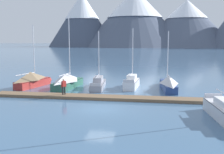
% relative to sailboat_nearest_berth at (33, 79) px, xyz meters
% --- Properties ---
extents(ground_plane, '(700.00, 700.00, 0.00)m').
position_rel_sailboat_nearest_berth_xyz_m(ground_plane, '(10.89, -9.23, -0.95)').
color(ground_plane, '#426689').
extents(mountain_west_summit, '(56.27, 56.27, 43.92)m').
position_rel_sailboat_nearest_berth_xyz_m(mountain_west_summit, '(-47.68, 187.09, 22.26)').
color(mountain_west_summit, '#424C60').
rests_on(mountain_west_summit, ground).
extents(mountain_central_massif, '(88.13, 88.13, 46.79)m').
position_rel_sailboat_nearest_berth_xyz_m(mountain_central_massif, '(-3.90, 191.29, 23.85)').
color(mountain_central_massif, '#4C566B').
rests_on(mountain_central_massif, ground).
extents(mountain_shoulder_ridge, '(78.60, 78.60, 37.12)m').
position_rel_sailboat_nearest_berth_xyz_m(mountain_shoulder_ridge, '(37.52, 190.23, 18.34)').
color(mountain_shoulder_ridge, '#4C566B').
rests_on(mountain_shoulder_ridge, ground).
extents(dock, '(24.78, 2.23, 0.30)m').
position_rel_sailboat_nearest_berth_xyz_m(dock, '(10.89, -5.23, -0.81)').
color(dock, brown).
rests_on(dock, ground).
extents(sailboat_nearest_berth, '(2.78, 6.66, 7.82)m').
position_rel_sailboat_nearest_berth_xyz_m(sailboat_nearest_berth, '(0.00, 0.00, 0.00)').
color(sailboat_nearest_berth, '#B2332D').
rests_on(sailboat_nearest_berth, ground).
extents(sailboat_second_berth, '(2.45, 6.94, 8.90)m').
position_rel_sailboat_nearest_berth_xyz_m(sailboat_second_berth, '(4.67, 0.13, -0.06)').
color(sailboat_second_berth, '#336B56').
rests_on(sailboat_second_berth, ground).
extents(sailboat_mid_dock_port, '(2.11, 7.44, 7.09)m').
position_rel_sailboat_nearest_berth_xyz_m(sailboat_mid_dock_port, '(8.41, 1.09, -0.41)').
color(sailboat_mid_dock_port, '#93939E').
rests_on(sailboat_mid_dock_port, ground).
extents(sailboat_mid_dock_starboard, '(1.74, 5.47, 7.42)m').
position_rel_sailboat_nearest_berth_xyz_m(sailboat_mid_dock_starboard, '(12.64, 1.55, -0.27)').
color(sailboat_mid_dock_starboard, white).
rests_on(sailboat_mid_dock_starboard, ground).
extents(sailboat_far_berth, '(2.11, 7.89, 7.07)m').
position_rel_sailboat_nearest_berth_xyz_m(sailboat_far_berth, '(17.05, 1.17, -0.12)').
color(sailboat_far_berth, navy).
rests_on(sailboat_far_berth, ground).
extents(person_on_dock, '(0.41, 0.48, 1.69)m').
position_rel_sailboat_nearest_berth_xyz_m(person_on_dock, '(6.10, -5.29, 0.31)').
color(person_on_dock, '#232328').
rests_on(person_on_dock, dock).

